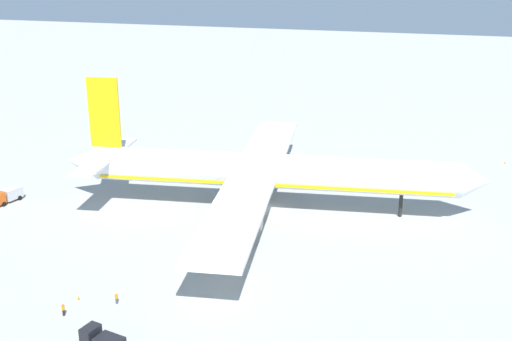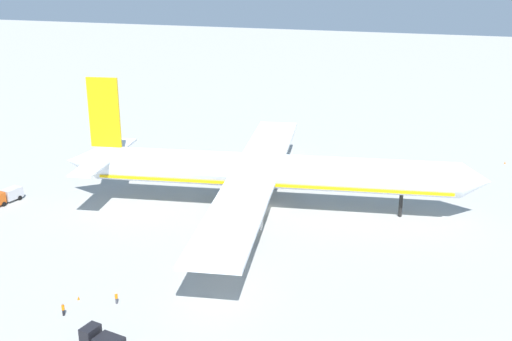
{
  "view_description": "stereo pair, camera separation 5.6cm",
  "coord_description": "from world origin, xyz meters",
  "px_view_note": "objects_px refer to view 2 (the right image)",
  "views": [
    {
      "loc": [
        29.86,
        -106.95,
        45.5
      ],
      "look_at": [
        -4.02,
        2.84,
        6.36
      ],
      "focal_mm": 44.32,
      "sensor_mm": 36.0,
      "label": 1
    },
    {
      "loc": [
        29.91,
        -106.93,
        45.5
      ],
      "look_at": [
        -4.02,
        2.84,
        6.36
      ],
      "focal_mm": 44.32,
      "sensor_mm": 36.0,
      "label": 2
    }
  ],
  "objects_px": {
    "ground_worker_0": "(63,310)",
    "traffic_cone_0": "(182,150)",
    "service_truck_2": "(102,341)",
    "traffic_cone_1": "(505,163)",
    "traffic_cone_2": "(78,298)",
    "ground_worker_1": "(116,298)",
    "service_truck_0": "(7,195)",
    "airliner": "(265,172)"
  },
  "relations": [
    {
      "from": "service_truck_0",
      "to": "service_truck_2",
      "type": "distance_m",
      "value": 57.18
    },
    {
      "from": "airliner",
      "to": "traffic_cone_0",
      "type": "height_order",
      "value": "airliner"
    },
    {
      "from": "traffic_cone_0",
      "to": "traffic_cone_2",
      "type": "height_order",
      "value": "same"
    },
    {
      "from": "ground_worker_1",
      "to": "traffic_cone_0",
      "type": "relative_size",
      "value": 3.04
    },
    {
      "from": "service_truck_2",
      "to": "traffic_cone_0",
      "type": "xyz_separation_m",
      "value": [
        -23.91,
        79.3,
        -1.1
      ]
    },
    {
      "from": "traffic_cone_0",
      "to": "airliner",
      "type": "bearing_deg",
      "value": -44.9
    },
    {
      "from": "ground_worker_1",
      "to": "traffic_cone_2",
      "type": "bearing_deg",
      "value": -173.06
    },
    {
      "from": "airliner",
      "to": "traffic_cone_1",
      "type": "height_order",
      "value": "airliner"
    },
    {
      "from": "airliner",
      "to": "ground_worker_0",
      "type": "distance_m",
      "value": 46.97
    },
    {
      "from": "service_truck_0",
      "to": "traffic_cone_2",
      "type": "relative_size",
      "value": 11.42
    },
    {
      "from": "service_truck_2",
      "to": "traffic_cone_1",
      "type": "bearing_deg",
      "value": 60.86
    },
    {
      "from": "airliner",
      "to": "traffic_cone_1",
      "type": "relative_size",
      "value": 144.82
    },
    {
      "from": "service_truck_2",
      "to": "traffic_cone_1",
      "type": "xyz_separation_m",
      "value": [
        51.3,
        92.02,
        -1.1
      ]
    },
    {
      "from": "service_truck_2",
      "to": "ground_worker_1",
      "type": "relative_size",
      "value": 3.45
    },
    {
      "from": "service_truck_2",
      "to": "traffic_cone_2",
      "type": "relative_size",
      "value": 10.5
    },
    {
      "from": "traffic_cone_0",
      "to": "traffic_cone_2",
      "type": "bearing_deg",
      "value": -78.19
    },
    {
      "from": "ground_worker_1",
      "to": "ground_worker_0",
      "type": "bearing_deg",
      "value": -137.28
    },
    {
      "from": "ground_worker_0",
      "to": "traffic_cone_2",
      "type": "relative_size",
      "value": 3.2
    },
    {
      "from": "ground_worker_0",
      "to": "ground_worker_1",
      "type": "xyz_separation_m",
      "value": [
        5.24,
        4.84,
        -0.05
      ]
    },
    {
      "from": "service_truck_0",
      "to": "ground_worker_1",
      "type": "distance_m",
      "value": 47.83
    },
    {
      "from": "service_truck_2",
      "to": "traffic_cone_0",
      "type": "relative_size",
      "value": 10.5
    },
    {
      "from": "service_truck_2",
      "to": "traffic_cone_1",
      "type": "relative_size",
      "value": 10.5
    },
    {
      "from": "ground_worker_0",
      "to": "traffic_cone_1",
      "type": "xyz_separation_m",
      "value": [
        60.29,
        86.55,
        -0.62
      ]
    },
    {
      "from": "airliner",
      "to": "traffic_cone_1",
      "type": "distance_m",
      "value": 62.55
    },
    {
      "from": "airliner",
      "to": "traffic_cone_0",
      "type": "bearing_deg",
      "value": 135.1
    },
    {
      "from": "service_truck_0",
      "to": "traffic_cone_0",
      "type": "distance_m",
      "value": 45.49
    },
    {
      "from": "traffic_cone_0",
      "to": "ground_worker_1",
      "type": "bearing_deg",
      "value": -73.72
    },
    {
      "from": "airliner",
      "to": "traffic_cone_2",
      "type": "bearing_deg",
      "value": -111.01
    },
    {
      "from": "ground_worker_0",
      "to": "traffic_cone_2",
      "type": "bearing_deg",
      "value": 94.82
    },
    {
      "from": "ground_worker_0",
      "to": "traffic_cone_0",
      "type": "height_order",
      "value": "ground_worker_0"
    },
    {
      "from": "airliner",
      "to": "service_truck_2",
      "type": "distance_m",
      "value": 50.24
    },
    {
      "from": "ground_worker_1",
      "to": "service_truck_0",
      "type": "bearing_deg",
      "value": 144.71
    },
    {
      "from": "ground_worker_1",
      "to": "service_truck_2",
      "type": "bearing_deg",
      "value": -69.98
    },
    {
      "from": "airliner",
      "to": "service_truck_2",
      "type": "xyz_separation_m",
      "value": [
        -5.98,
        -49.51,
        -6.04
      ]
    },
    {
      "from": "ground_worker_0",
      "to": "traffic_cone_1",
      "type": "bearing_deg",
      "value": 55.14
    },
    {
      "from": "traffic_cone_1",
      "to": "traffic_cone_2",
      "type": "relative_size",
      "value": 1.0
    },
    {
      "from": "service_truck_0",
      "to": "traffic_cone_2",
      "type": "xyz_separation_m",
      "value": [
        33.45,
        -28.31,
        -1.19
      ]
    },
    {
      "from": "service_truck_0",
      "to": "ground_worker_0",
      "type": "height_order",
      "value": "service_truck_0"
    },
    {
      "from": "traffic_cone_1",
      "to": "traffic_cone_2",
      "type": "xyz_separation_m",
      "value": [
        -60.64,
        -82.4,
        0.0
      ]
    },
    {
      "from": "traffic_cone_2",
      "to": "service_truck_0",
      "type": "bearing_deg",
      "value": 139.76
    },
    {
      "from": "traffic_cone_1",
      "to": "traffic_cone_0",
      "type": "bearing_deg",
      "value": -170.4
    },
    {
      "from": "ground_worker_1",
      "to": "traffic_cone_1",
      "type": "bearing_deg",
      "value": 56.03
    }
  ]
}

